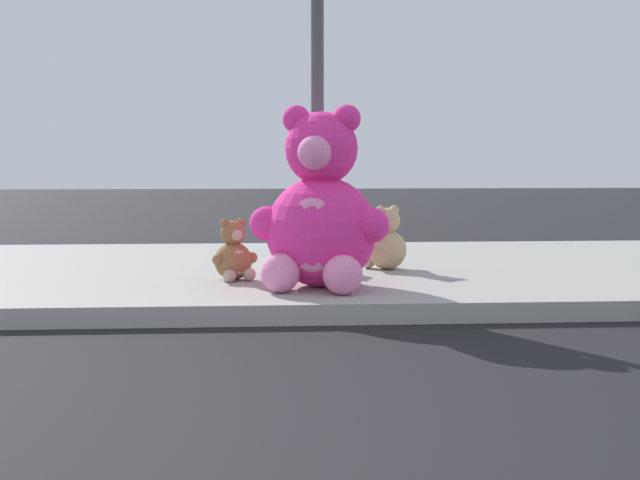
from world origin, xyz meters
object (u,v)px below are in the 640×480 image
at_px(plush_lime, 303,242).
at_px(plush_tan, 386,244).
at_px(plush_pink_large, 320,215).
at_px(plush_brown, 234,255).
at_px(sign_pole, 317,79).

height_order(plush_lime, plush_tan, plush_lime).
distance_m(plush_pink_large, plush_brown, 0.92).
relative_size(sign_pole, plush_tan, 5.39).
distance_m(sign_pole, plush_pink_large, 1.27).
bearing_deg(sign_pole, plush_lime, 98.52).
height_order(plush_lime, plush_brown, plush_lime).
relative_size(plush_tan, plush_brown, 1.13).
height_order(sign_pole, plush_pink_large, sign_pole).
bearing_deg(sign_pole, plush_pink_large, -91.68).
bearing_deg(plush_pink_large, plush_lime, 93.67).
bearing_deg(plush_pink_large, plush_brown, 146.26).
distance_m(sign_pole, plush_lime, 1.59).
relative_size(plush_pink_large, plush_brown, 2.77).
distance_m(sign_pole, plush_brown, 1.66).
relative_size(plush_lime, plush_brown, 1.16).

